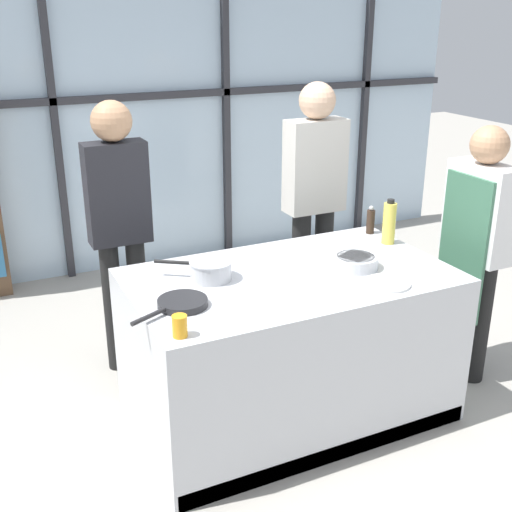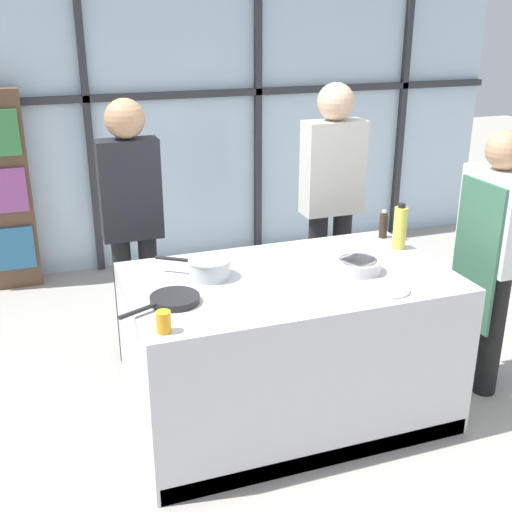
% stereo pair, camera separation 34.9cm
% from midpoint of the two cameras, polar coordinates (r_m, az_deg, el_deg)
% --- Properties ---
extents(ground_plane, '(18.00, 18.00, 0.00)m').
position_cam_midpoint_polar(ground_plane, '(3.93, 0.24, -13.67)').
color(ground_plane, '#ADA89E').
extents(back_window_wall, '(6.40, 0.10, 2.80)m').
position_cam_midpoint_polar(back_window_wall, '(5.87, -11.70, 12.45)').
color(back_window_wall, silver).
rests_on(back_window_wall, ground_plane).
extents(demo_island, '(1.77, 1.03, 0.88)m').
position_cam_midpoint_polar(demo_island, '(3.70, 0.24, -8.05)').
color(demo_island, silver).
rests_on(demo_island, ground_plane).
extents(chef, '(0.23, 0.44, 1.62)m').
position_cam_midpoint_polar(chef, '(4.09, 16.71, 1.21)').
color(chef, black).
rests_on(chef, ground_plane).
extents(spectator_far_left, '(0.38, 0.25, 1.75)m').
position_cam_midpoint_polar(spectator_far_left, '(4.10, -14.48, 3.25)').
color(spectator_far_left, black).
rests_on(spectator_far_left, ground_plane).
extents(spectator_center_left, '(0.43, 0.25, 1.79)m').
position_cam_midpoint_polar(spectator_center_left, '(4.56, 3.02, 5.73)').
color(spectator_center_left, black).
rests_on(spectator_center_left, ground_plane).
extents(frying_pan, '(0.42, 0.27, 0.04)m').
position_cam_midpoint_polar(frying_pan, '(3.17, -9.80, -4.19)').
color(frying_pan, '#232326').
rests_on(frying_pan, demo_island).
extents(saucepan, '(0.38, 0.30, 0.10)m').
position_cam_midpoint_polar(saucepan, '(3.45, -6.98, -1.26)').
color(saucepan, silver).
rests_on(saucepan, demo_island).
extents(white_plate, '(0.25, 0.25, 0.01)m').
position_cam_midpoint_polar(white_plate, '(3.41, 8.73, -2.47)').
color(white_plate, white).
rests_on(white_plate, demo_island).
extents(mixing_bowl, '(0.26, 0.26, 0.07)m').
position_cam_midpoint_polar(mixing_bowl, '(3.60, 6.10, -0.52)').
color(mixing_bowl, silver).
rests_on(mixing_bowl, demo_island).
extents(oil_bottle, '(0.08, 0.08, 0.28)m').
position_cam_midpoint_polar(oil_bottle, '(3.98, 9.32, 2.89)').
color(oil_bottle, '#E0CC4C').
rests_on(oil_bottle, demo_island).
extents(pepper_grinder, '(0.05, 0.05, 0.19)m').
position_cam_midpoint_polar(pepper_grinder, '(4.16, 7.80, 3.07)').
color(pepper_grinder, '#332319').
rests_on(pepper_grinder, demo_island).
extents(juice_glass_near, '(0.07, 0.07, 0.10)m').
position_cam_midpoint_polar(juice_glass_near, '(2.88, -10.28, -6.23)').
color(juice_glass_near, orange).
rests_on(juice_glass_near, demo_island).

